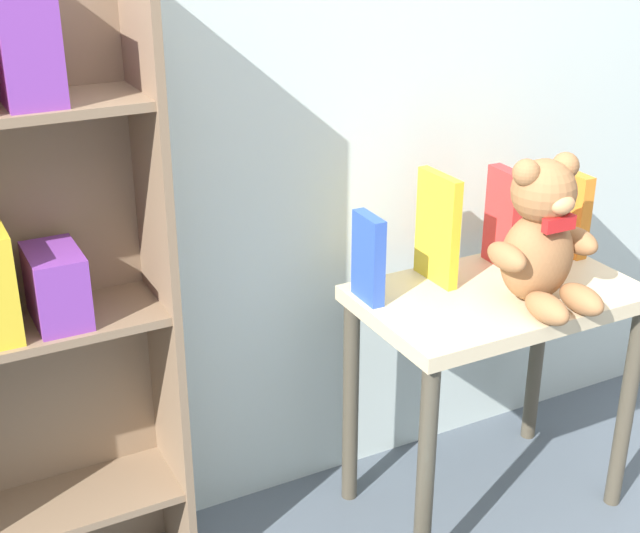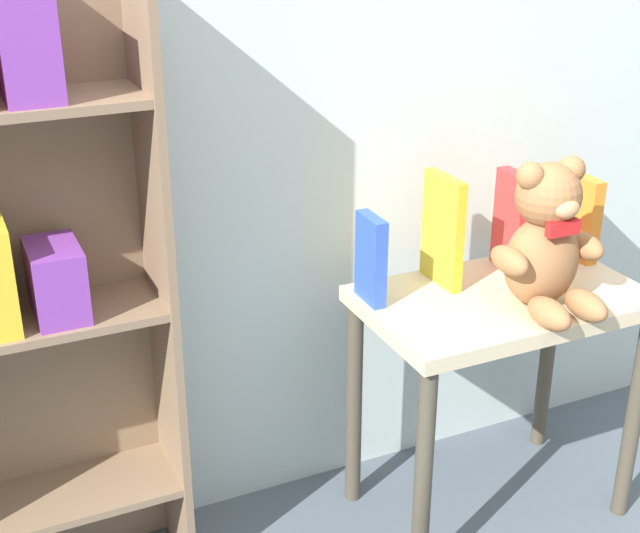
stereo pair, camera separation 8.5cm
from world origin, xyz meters
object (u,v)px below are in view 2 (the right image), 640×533
Objects in this scene: teddy_bear at (547,242)px; book_standing_yellow at (443,230)px; bookshelf_side at (18,275)px; display_table at (499,333)px; book_standing_orange at (577,216)px; book_standing_blue at (371,259)px; book_standing_red at (512,221)px.

book_standing_yellow is (-0.14, 0.20, -0.02)m from teddy_bear.
bookshelf_side is at bearing 174.35° from book_standing_yellow.
book_standing_orange is at bearing 21.56° from display_table.
book_standing_blue is 0.77× the size of book_standing_yellow.
book_standing_orange is (0.59, 0.02, 0.00)m from book_standing_blue.
teddy_bear is 0.25m from book_standing_yellow.
teddy_bear is (0.04, -0.09, 0.26)m from display_table.
book_standing_yellow is 0.20m from book_standing_red.
teddy_bear is 0.33m from book_standing_orange.
book_standing_red is (0.20, 0.00, -0.01)m from book_standing_yellow.
book_standing_orange is (0.26, 0.20, -0.05)m from teddy_bear.
bookshelf_side is 1.33m from book_standing_orange.
teddy_bear is 0.22m from book_standing_red.
bookshelf_side is 0.75m from book_standing_blue.
book_standing_orange is at bearing 0.09° from book_standing_red.
book_standing_blue is at bearing -175.16° from book_standing_red.
teddy_bear is at bearing -27.72° from book_standing_blue.
display_table is (1.03, -0.19, -0.27)m from bookshelf_side.
bookshelf_side is at bearing 165.63° from teddy_bear.
book_standing_red is 0.20m from book_standing_orange.
book_standing_orange is (0.39, -0.00, -0.03)m from book_standing_yellow.
bookshelf_side reaches higher than teddy_bear.
book_standing_red is at bearing 74.10° from teddy_bear.
teddy_bear reaches higher than book_standing_blue.
teddy_bear is (1.07, -0.27, -0.01)m from bookshelf_side.
teddy_bear is at bearing -56.88° from book_standing_yellow.
book_standing_yellow reaches higher than book_standing_red.
book_standing_red reaches higher than display_table.
teddy_bear reaches higher than book_standing_orange.
bookshelf_side is 6.64× the size of book_standing_blue.
display_table is 0.27m from teddy_bear.
book_standing_yellow is 0.40m from book_standing_orange.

